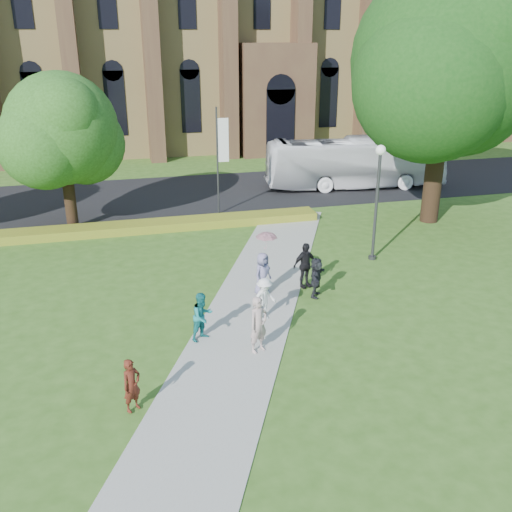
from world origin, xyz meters
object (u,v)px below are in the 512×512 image
object	(u,v)px
large_tree	(447,62)
tour_coach	(355,163)
streetlamp	(378,189)
pedestrian_0	(132,385)

from	to	relation	value
large_tree	tour_coach	size ratio (longest dim) A/B	1.11
streetlamp	tour_coach	distance (m)	13.33
large_tree	streetlamp	bearing A→B (deg)	-140.71
streetlamp	pedestrian_0	xyz separation A→B (m)	(-11.24, -8.81, -2.48)
large_tree	pedestrian_0	bearing A→B (deg)	-141.52
tour_coach	pedestrian_0	bearing A→B (deg)	150.05
large_tree	pedestrian_0	xyz separation A→B (m)	(-16.74, -13.31, -7.55)
tour_coach	pedestrian_0	distance (m)	26.44
large_tree	tour_coach	bearing A→B (deg)	97.40
large_tree	tour_coach	world-z (taller)	large_tree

